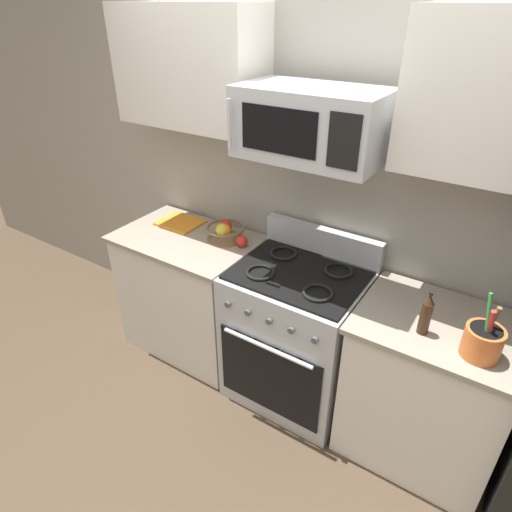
{
  "coord_description": "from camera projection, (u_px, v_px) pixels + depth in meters",
  "views": [
    {
      "loc": [
        0.96,
        -1.23,
        2.28
      ],
      "look_at": [
        -0.21,
        0.56,
        1.03
      ],
      "focal_mm": 30.86,
      "sensor_mm": 36.0,
      "label": 1
    }
  ],
  "objects": [
    {
      "name": "ground_plane",
      "position": [
        233.0,
        465.0,
        2.49
      ],
      "size": [
        16.0,
        16.0,
        0.0
      ],
      "primitive_type": "plane",
      "color": "#473828"
    },
    {
      "name": "wall_back",
      "position": [
        333.0,
        190.0,
        2.61
      ],
      "size": [
        8.0,
        0.1,
        2.6
      ],
      "primitive_type": "cube",
      "color": "#9E998E",
      "rests_on": "ground"
    },
    {
      "name": "counter_left",
      "position": [
        191.0,
        292.0,
        3.17
      ],
      "size": [
        0.94,
        0.63,
        0.91
      ],
      "color": "silver",
      "rests_on": "ground"
    },
    {
      "name": "range_oven",
      "position": [
        296.0,
        333.0,
        2.75
      ],
      "size": [
        0.76,
        0.67,
        1.09
      ],
      "color": "#B2B5BA",
      "rests_on": "ground"
    },
    {
      "name": "counter_right",
      "position": [
        425.0,
        389.0,
        2.38
      ],
      "size": [
        0.82,
        0.63,
        0.91
      ],
      "color": "silver",
      "rests_on": "ground"
    },
    {
      "name": "microwave",
      "position": [
        311.0,
        124.0,
        2.12
      ],
      "size": [
        0.72,
        0.44,
        0.34
      ],
      "color": "#B2B5BA"
    },
    {
      "name": "upper_cabinets_left",
      "position": [
        190.0,
        67.0,
        2.54
      ],
      "size": [
        0.93,
        0.34,
        0.66
      ],
      "color": "silver"
    },
    {
      "name": "upper_cabinets_right",
      "position": [
        510.0,
        98.0,
        1.75
      ],
      "size": [
        0.81,
        0.34,
        0.66
      ],
      "color": "silver"
    },
    {
      "name": "utensil_crock",
      "position": [
        483.0,
        341.0,
        1.92
      ],
      "size": [
        0.17,
        0.17,
        0.33
      ],
      "color": "#D1662D",
      "rests_on": "counter_right"
    },
    {
      "name": "fruit_basket",
      "position": [
        225.0,
        231.0,
        2.89
      ],
      "size": [
        0.26,
        0.26,
        0.12
      ],
      "color": "brown",
      "rests_on": "counter_left"
    },
    {
      "name": "apple_loose",
      "position": [
        242.0,
        241.0,
        2.8
      ],
      "size": [
        0.08,
        0.08,
        0.08
      ],
      "primitive_type": "sphere",
      "color": "red",
      "rests_on": "counter_left"
    },
    {
      "name": "cutting_board",
      "position": [
        180.0,
        222.0,
        3.11
      ],
      "size": [
        0.29,
        0.25,
        0.02
      ],
      "primitive_type": "cube",
      "rotation": [
        0.0,
        0.0,
        0.0
      ],
      "color": "orange",
      "rests_on": "counter_left"
    },
    {
      "name": "bottle_soy",
      "position": [
        426.0,
        314.0,
        2.04
      ],
      "size": [
        0.05,
        0.05,
        0.23
      ],
      "color": "#382314",
      "rests_on": "counter_right"
    }
  ]
}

